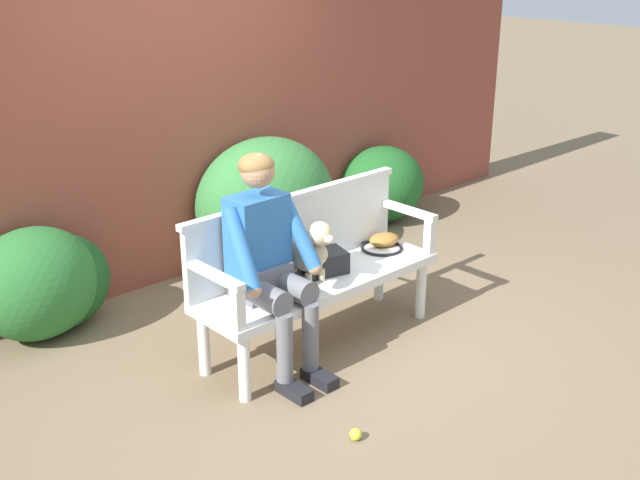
% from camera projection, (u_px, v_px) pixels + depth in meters
% --- Properties ---
extents(ground_plane, '(40.00, 40.00, 0.00)m').
position_uv_depth(ground_plane, '(320.00, 343.00, 5.06)').
color(ground_plane, '#7A664C').
extents(brick_garden_fence, '(8.00, 0.30, 2.36)m').
position_uv_depth(brick_garden_fence, '(166.00, 123.00, 5.79)').
color(brick_garden_fence, brown).
rests_on(brick_garden_fence, ground).
extents(hedge_bush_mid_right, '(1.19, 0.93, 1.04)m').
position_uv_depth(hedge_bush_mid_right, '(266.00, 202.00, 6.12)').
color(hedge_bush_mid_right, '#337538').
rests_on(hedge_bush_mid_right, ground).
extents(hedge_bush_far_right, '(0.83, 0.72, 0.70)m').
position_uv_depth(hedge_bush_far_right, '(382.00, 184.00, 7.14)').
color(hedge_bush_far_right, '#1E5B23').
rests_on(hedge_bush_far_right, ground).
extents(hedge_bush_mid_left, '(0.84, 0.71, 0.75)m').
position_uv_depth(hedge_bush_mid_left, '(36.00, 283.00, 5.04)').
color(hedge_bush_mid_left, '#286B2D').
rests_on(hedge_bush_mid_left, ground).
extents(hedge_bush_far_left, '(0.75, 0.58, 0.66)m').
position_uv_depth(hedge_bush_far_left, '(55.00, 283.00, 5.15)').
color(hedge_bush_far_left, '#194C1E').
rests_on(hedge_bush_far_left, ground).
extents(garden_bench, '(1.69, 0.51, 0.47)m').
position_uv_depth(garden_bench, '(320.00, 286.00, 4.91)').
color(garden_bench, white).
rests_on(garden_bench, ground).
extents(bench_backrest, '(1.73, 0.06, 0.50)m').
position_uv_depth(bench_backrest, '(296.00, 230.00, 4.95)').
color(bench_backrest, white).
rests_on(bench_backrest, garden_bench).
extents(bench_armrest_left_end, '(0.06, 0.51, 0.28)m').
position_uv_depth(bench_armrest_left_end, '(223.00, 289.00, 4.24)').
color(bench_armrest_left_end, white).
rests_on(bench_armrest_left_end, garden_bench).
extents(bench_armrest_right_end, '(0.06, 0.51, 0.28)m').
position_uv_depth(bench_armrest_right_end, '(416.00, 221.00, 5.27)').
color(bench_armrest_right_end, white).
rests_on(bench_armrest_right_end, garden_bench).
extents(person_seated, '(0.56, 0.66, 1.34)m').
position_uv_depth(person_seated, '(267.00, 256.00, 4.51)').
color(person_seated, black).
rests_on(person_seated, ground).
extents(dog_on_bench, '(0.20, 0.42, 0.41)m').
position_uv_depth(dog_on_bench, '(309.00, 250.00, 4.76)').
color(dog_on_bench, beige).
rests_on(dog_on_bench, garden_bench).
extents(tennis_racket, '(0.34, 0.58, 0.03)m').
position_uv_depth(tennis_racket, '(378.00, 247.00, 5.34)').
color(tennis_racket, black).
rests_on(tennis_racket, garden_bench).
extents(baseball_glove, '(0.25, 0.21, 0.09)m').
position_uv_depth(baseball_glove, '(384.00, 240.00, 5.37)').
color(baseball_glove, '#9E6B2D').
rests_on(baseball_glove, garden_bench).
extents(sports_bag, '(0.32, 0.27, 0.14)m').
position_uv_depth(sports_bag, '(323.00, 262.00, 4.93)').
color(sports_bag, '#232328').
rests_on(sports_bag, garden_bench).
extents(tennis_ball, '(0.07, 0.07, 0.07)m').
position_uv_depth(tennis_ball, '(356.00, 434.00, 4.07)').
color(tennis_ball, '#CCDB33').
rests_on(tennis_ball, ground).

